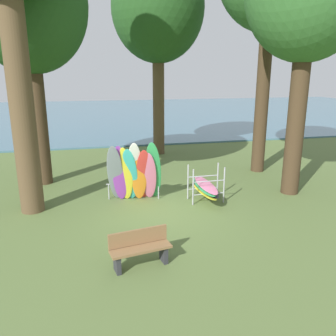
# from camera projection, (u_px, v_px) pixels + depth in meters

# --- Properties ---
(ground_plane) EXTENTS (80.00, 80.00, 0.00)m
(ground_plane) POSITION_uv_depth(u_px,v_px,m) (160.00, 211.00, 11.07)
(ground_plane) COLOR #566B38
(lake_water) EXTENTS (80.00, 36.00, 0.10)m
(lake_water) POSITION_uv_depth(u_px,v_px,m) (107.00, 113.00, 37.53)
(lake_water) COLOR #477084
(lake_water) RESTS_ON ground
(tree_mid_behind) EXTENTS (4.65, 4.65, 10.11)m
(tree_mid_behind) POSITION_uv_depth(u_px,v_px,m) (158.00, 9.00, 17.11)
(tree_mid_behind) COLOR brown
(tree_mid_behind) RESTS_ON ground
(tree_far_right_back) EXTENTS (4.23, 4.23, 9.11)m
(tree_far_right_back) POSITION_uv_depth(u_px,v_px,m) (28.00, 6.00, 12.18)
(tree_far_right_back) COLOR #42301E
(tree_far_right_back) RESTS_ON ground
(leaning_board_pile) EXTENTS (2.02, 1.20, 2.19)m
(leaning_board_pile) POSITION_uv_depth(u_px,v_px,m) (134.00, 174.00, 11.59)
(leaning_board_pile) COLOR gray
(leaning_board_pile) RESTS_ON ground
(board_storage_rack) EXTENTS (1.15, 2.12, 1.25)m
(board_storage_rack) POSITION_uv_depth(u_px,v_px,m) (205.00, 187.00, 11.86)
(board_storage_rack) COLOR #9EA0A5
(board_storage_rack) RESTS_ON ground
(park_bench) EXTENTS (1.45, 0.65, 0.85)m
(park_bench) POSITION_uv_depth(u_px,v_px,m) (140.00, 248.00, 7.84)
(park_bench) COLOR #2D2D33
(park_bench) RESTS_ON ground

